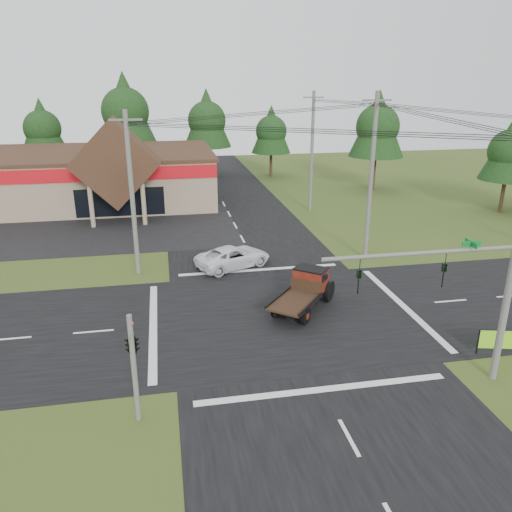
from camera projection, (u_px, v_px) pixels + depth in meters
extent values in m
plane|color=#394F1C|center=(283.00, 316.00, 27.26)|extent=(120.00, 120.00, 0.00)
cube|color=black|center=(283.00, 316.00, 27.25)|extent=(12.00, 120.00, 0.02)
cube|color=black|center=(283.00, 316.00, 27.25)|extent=(120.00, 12.00, 0.02)
cube|color=black|center=(71.00, 231.00, 42.39)|extent=(28.00, 14.00, 0.02)
cube|color=gray|center=(64.00, 178.00, 51.38)|extent=(30.00, 15.00, 5.00)
cube|color=#3B2518|center=(61.00, 153.00, 50.52)|extent=(30.40, 15.40, 0.30)
cube|color=#A70C13|center=(47.00, 176.00, 43.85)|extent=(30.00, 0.12, 1.20)
cube|color=#3B2518|center=(116.00, 162.00, 43.62)|extent=(7.78, 4.00, 7.78)
cylinder|color=gray|center=(91.00, 205.00, 42.77)|extent=(0.40, 0.40, 4.00)
cylinder|color=gray|center=(144.00, 203.00, 43.54)|extent=(0.40, 0.40, 4.00)
cube|color=black|center=(120.00, 202.00, 45.81)|extent=(8.00, 0.08, 2.60)
cylinder|color=#595651|center=(506.00, 304.00, 20.45)|extent=(0.24, 0.24, 7.00)
cylinder|color=#595651|center=(423.00, 253.00, 18.91)|extent=(8.00, 0.16, 0.16)
imported|color=black|center=(444.00, 276.00, 19.42)|extent=(0.16, 0.20, 1.00)
imported|color=black|center=(359.00, 282.00, 18.81)|extent=(0.16, 0.20, 1.00)
cube|color=#0C6626|center=(471.00, 244.00, 19.17)|extent=(0.80, 0.04, 0.22)
cylinder|color=#595651|center=(134.00, 369.00, 18.27)|extent=(0.20, 0.20, 4.40)
imported|color=black|center=(131.00, 330.00, 17.95)|extent=(0.53, 2.48, 1.00)
sphere|color=#FF0C0C|center=(131.00, 323.00, 18.02)|extent=(0.18, 0.18, 0.18)
cylinder|color=#595651|center=(132.00, 196.00, 31.49)|extent=(0.30, 0.30, 10.50)
cube|color=#595651|center=(126.00, 120.00, 29.93)|extent=(2.00, 0.12, 0.12)
cylinder|color=#595651|center=(371.00, 179.00, 34.12)|extent=(0.30, 0.30, 11.50)
cube|color=#595651|center=(377.00, 100.00, 32.39)|extent=(2.00, 0.12, 0.12)
cylinder|color=#595651|center=(312.00, 153.00, 47.13)|extent=(0.30, 0.30, 11.20)
cube|color=#595651|center=(314.00, 97.00, 45.44)|extent=(2.00, 0.12, 0.12)
cylinder|color=#332316|center=(48.00, 168.00, 62.04)|extent=(0.36, 0.36, 3.50)
cone|color=black|center=(42.00, 126.00, 60.33)|extent=(5.60, 5.60, 6.60)
sphere|color=black|center=(42.00, 128.00, 60.44)|extent=(4.40, 4.40, 4.40)
cylinder|color=#332316|center=(129.00, 162.00, 62.68)|extent=(0.36, 0.36, 4.55)
cone|color=black|center=(125.00, 108.00, 60.47)|extent=(7.28, 7.28, 8.58)
sphere|color=black|center=(125.00, 111.00, 60.60)|extent=(5.72, 5.72, 5.72)
cylinder|color=#332316|center=(208.00, 161.00, 65.47)|extent=(0.36, 0.36, 3.85)
cone|color=black|center=(207.00, 118.00, 63.60)|extent=(6.16, 6.16, 7.26)
sphere|color=black|center=(207.00, 120.00, 63.71)|extent=(4.84, 4.84, 4.84)
cylinder|color=#332316|center=(271.00, 165.00, 65.14)|extent=(0.36, 0.36, 3.15)
cone|color=black|center=(271.00, 129.00, 63.60)|extent=(5.04, 5.04, 5.94)
sphere|color=black|center=(271.00, 131.00, 63.70)|extent=(3.96, 3.96, 3.96)
cylinder|color=#332316|center=(374.00, 173.00, 57.51)|extent=(0.36, 0.36, 3.85)
cone|color=black|center=(378.00, 123.00, 55.64)|extent=(6.16, 6.16, 7.26)
sphere|color=black|center=(378.00, 126.00, 55.75)|extent=(4.84, 4.84, 4.84)
cylinder|color=#332316|center=(502.00, 196.00, 47.92)|extent=(0.36, 0.36, 3.15)
cone|color=black|center=(510.00, 148.00, 46.39)|extent=(5.04, 5.04, 5.94)
sphere|color=black|center=(510.00, 151.00, 46.48)|extent=(3.96, 3.96, 3.96)
imported|color=white|center=(233.00, 257.00, 34.10)|extent=(5.78, 4.39, 1.46)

